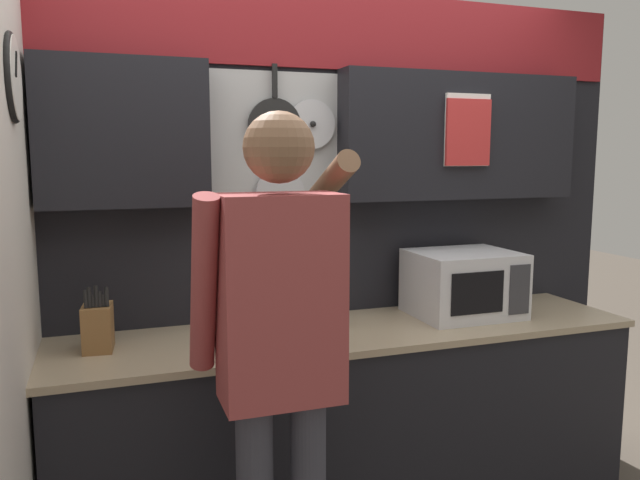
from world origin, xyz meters
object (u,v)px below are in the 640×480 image
microwave (463,283)px  utensil_crock (334,306)px  person (280,339)px  knife_block (98,327)px

microwave → utensil_crock: 0.66m
person → microwave: bearing=31.3°
knife_block → utensil_crock: utensil_crock is taller
knife_block → utensil_crock: 0.99m
utensil_crock → person: person is taller
microwave → person: person is taller
knife_block → person: person is taller
microwave → knife_block: microwave is taller
microwave → knife_block: bearing=180.0°
knife_block → person: 0.87m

